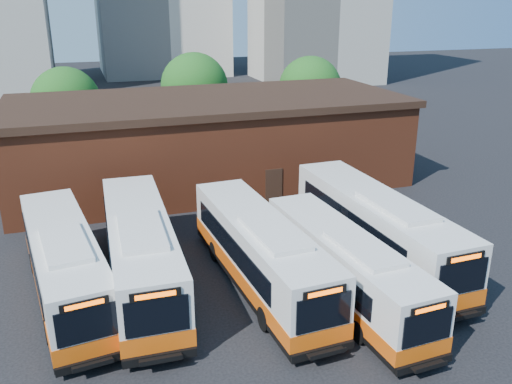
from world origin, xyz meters
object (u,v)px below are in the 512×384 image
object	(u,v)px
bus_midwest	(260,255)
bus_mideast	(344,269)
bus_west	(141,254)
bus_east	(376,230)
transit_worker	(435,335)
bus_farwest	(65,267)

from	to	relation	value
bus_midwest	bus_mideast	bearing A→B (deg)	-38.81
bus_west	bus_east	bearing A→B (deg)	-3.24
bus_west	transit_worker	bearing A→B (deg)	-40.54
bus_east	bus_midwest	bearing A→B (deg)	-175.03
bus_midwest	bus_mideast	xyz separation A→B (m)	(3.25, -2.32, -0.12)
bus_mideast	bus_east	xyz separation A→B (m)	(3.42, 3.12, 0.21)
bus_mideast	transit_worker	size ratio (longest dim) A/B	6.66
bus_farwest	bus_west	world-z (taller)	bus_west
bus_farwest	bus_east	distance (m)	15.58
bus_west	transit_worker	world-z (taller)	bus_west
bus_west	bus_east	world-z (taller)	bus_east
bus_farwest	transit_worker	world-z (taller)	bus_farwest
bus_mideast	bus_east	bearing A→B (deg)	38.84
bus_farwest	bus_midwest	bearing A→B (deg)	-19.35
bus_east	bus_west	bearing A→B (deg)	173.34
bus_midwest	bus_east	distance (m)	6.72
bus_west	bus_mideast	world-z (taller)	bus_west
bus_farwest	bus_west	size ratio (longest dim) A/B	0.94
bus_mideast	bus_east	world-z (taller)	bus_east
bus_west	bus_east	distance (m)	12.13
bus_mideast	transit_worker	distance (m)	5.19
bus_farwest	bus_west	xyz separation A→B (m)	(3.45, -0.00, 0.12)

